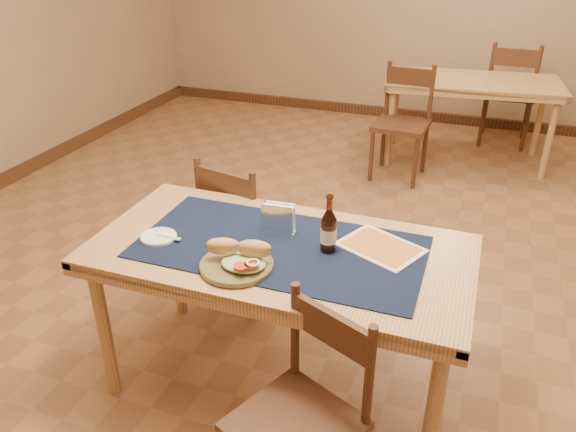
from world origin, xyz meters
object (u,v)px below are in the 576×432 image
(main_table, at_px, (280,264))
(chair_main_near, at_px, (303,416))
(chair_main_far, at_px, (244,228))
(napkin_holder, at_px, (278,219))
(beer_bottle, at_px, (329,231))
(back_table, at_px, (472,89))
(sandwich_plate, at_px, (239,261))

(main_table, distance_m, chair_main_near, 0.67)
(chair_main_far, distance_m, chair_main_near, 1.35)
(main_table, height_order, chair_main_far, chair_main_far)
(main_table, height_order, napkin_holder, napkin_holder)
(beer_bottle, distance_m, napkin_holder, 0.26)
(back_table, xyz_separation_m, beer_bottle, (-0.39, -3.17, 0.18))
(back_table, relative_size, sandwich_plate, 5.22)
(chair_main_near, distance_m, sandwich_plate, 0.63)
(back_table, height_order, beer_bottle, beer_bottle)
(sandwich_plate, bearing_deg, chair_main_far, 113.21)
(back_table, bearing_deg, chair_main_far, -111.15)
(main_table, height_order, back_table, same)
(chair_main_near, xyz_separation_m, napkin_holder, (-0.34, 0.68, 0.38))
(main_table, distance_m, back_table, 3.26)
(chair_main_far, xyz_separation_m, beer_bottle, (0.63, -0.54, 0.39))
(sandwich_plate, bearing_deg, main_table, 64.87)
(back_table, bearing_deg, napkin_holder, -101.68)
(chair_main_near, height_order, napkin_holder, napkin_holder)
(chair_main_near, distance_m, napkin_holder, 0.85)
(main_table, bearing_deg, chair_main_far, 126.92)
(back_table, xyz_separation_m, chair_main_near, (-0.30, -3.77, -0.23))
(chair_main_near, xyz_separation_m, sandwich_plate, (-0.39, 0.35, 0.34))
(sandwich_plate, relative_size, napkin_holder, 1.89)
(main_table, relative_size, chair_main_near, 1.88)
(main_table, relative_size, beer_bottle, 6.35)
(chair_main_far, height_order, chair_main_near, chair_main_far)
(main_table, xyz_separation_m, napkin_holder, (-0.05, 0.12, 0.15))
(chair_main_near, xyz_separation_m, beer_bottle, (-0.09, 0.60, 0.41))
(main_table, relative_size, napkin_holder, 10.26)
(back_table, height_order, sandwich_plate, sandwich_plate)
(chair_main_far, height_order, napkin_holder, same)
(back_table, distance_m, sandwich_plate, 3.48)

